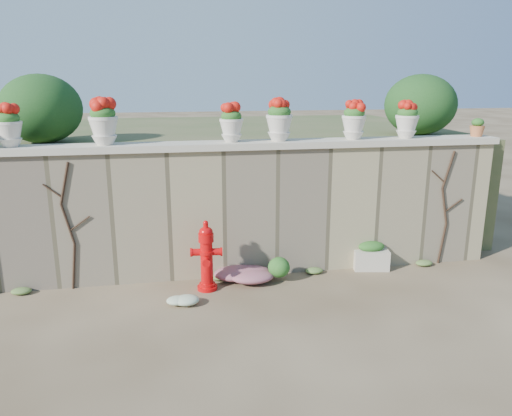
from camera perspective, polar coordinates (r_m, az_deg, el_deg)
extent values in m
plane|color=#4A3925|center=(6.55, 1.92, -13.00)|extent=(80.00, 80.00, 0.00)
cube|color=gray|center=(7.84, -0.78, -0.40)|extent=(8.00, 0.40, 2.00)
cube|color=beige|center=(7.63, -0.81, 7.23)|extent=(8.10, 0.52, 0.10)
cube|color=#384C23|center=(10.93, -3.56, 3.94)|extent=(9.00, 6.00, 2.00)
ellipsoid|color=#143814|center=(8.89, -23.36, 10.37)|extent=(1.30, 1.30, 1.10)
ellipsoid|color=#143814|center=(9.84, 18.26, 11.14)|extent=(1.30, 1.30, 1.10)
cylinder|color=black|center=(7.86, -20.10, -6.28)|extent=(0.12, 0.04, 0.70)
cylinder|color=black|center=(7.66, -20.71, -1.73)|extent=(0.17, 0.04, 0.61)
cylinder|color=black|center=(7.52, -21.05, 2.66)|extent=(0.18, 0.04, 0.61)
cylinder|color=black|center=(7.64, -19.50, -1.68)|extent=(0.30, 0.02, 0.22)
cylinder|color=black|center=(7.58, -22.28, 1.85)|extent=(0.25, 0.02, 0.21)
cylinder|color=black|center=(8.94, 20.49, -3.79)|extent=(0.12, 0.04, 0.70)
cylinder|color=black|center=(8.75, 20.73, 0.24)|extent=(0.17, 0.04, 0.61)
cylinder|color=black|center=(8.63, 21.15, 4.10)|extent=(0.18, 0.04, 0.61)
cylinder|color=black|center=(8.83, 21.65, 0.29)|extent=(0.30, 0.02, 0.22)
cylinder|color=black|center=(8.56, 20.08, 3.43)|extent=(0.25, 0.02, 0.21)
cylinder|color=#C60709|center=(7.52, -5.58, -9.02)|extent=(0.30, 0.30, 0.05)
cylinder|color=#C60709|center=(7.37, -5.66, -6.19)|extent=(0.18, 0.18, 0.66)
cylinder|color=#C60709|center=(7.31, -5.69, -5.03)|extent=(0.22, 0.22, 0.04)
cylinder|color=#C60709|center=(7.24, -5.73, -3.37)|extent=(0.22, 0.22, 0.13)
ellipsoid|color=#C60709|center=(7.21, -5.75, -2.57)|extent=(0.20, 0.20, 0.15)
cylinder|color=#C60709|center=(7.18, -5.77, -1.92)|extent=(0.07, 0.07, 0.11)
cylinder|color=#C60709|center=(7.32, -6.85, -5.05)|extent=(0.16, 0.12, 0.11)
cylinder|color=#C60709|center=(7.31, -4.52, -5.01)|extent=(0.16, 0.12, 0.11)
cylinder|color=#C60709|center=(7.24, -5.68, -6.13)|extent=(0.11, 0.12, 0.10)
cube|color=beige|center=(8.41, 12.97, -5.71)|extent=(0.61, 0.42, 0.33)
ellipsoid|color=#1E5119|center=(8.34, 13.06, -4.30)|extent=(0.47, 0.33, 0.17)
ellipsoid|color=#1E5119|center=(7.66, 2.99, -6.63)|extent=(0.55, 0.49, 0.52)
ellipsoid|color=#C7277E|center=(7.66, -1.85, -7.63)|extent=(1.00, 0.67, 0.27)
ellipsoid|color=white|center=(7.06, -8.34, -10.24)|extent=(0.46, 0.37, 0.17)
ellipsoid|color=#1E5119|center=(7.78, -26.52, 9.14)|extent=(0.32, 0.32, 0.19)
ellipsoid|color=red|center=(7.78, -26.59, 9.72)|extent=(0.28, 0.28, 0.20)
ellipsoid|color=#1E5119|center=(7.53, -17.12, 10.31)|extent=(0.36, 0.36, 0.22)
ellipsoid|color=red|center=(7.52, -17.17, 10.99)|extent=(0.31, 0.31, 0.22)
ellipsoid|color=#1E5119|center=(7.55, -2.84, 10.45)|extent=(0.31, 0.31, 0.18)
ellipsoid|color=red|center=(7.54, -2.85, 11.03)|extent=(0.27, 0.27, 0.19)
ellipsoid|color=#1E5119|center=(7.67, 2.68, 10.92)|extent=(0.35, 0.35, 0.21)
ellipsoid|color=red|center=(7.67, 2.69, 11.57)|extent=(0.31, 0.31, 0.22)
ellipsoid|color=#1E5119|center=(8.02, 11.17, 10.63)|extent=(0.33, 0.33, 0.20)
ellipsoid|color=red|center=(8.02, 11.20, 11.21)|extent=(0.29, 0.29, 0.20)
ellipsoid|color=#1E5119|center=(8.39, 16.93, 10.38)|extent=(0.32, 0.32, 0.19)
ellipsoid|color=red|center=(8.38, 16.98, 10.92)|extent=(0.28, 0.28, 0.20)
ellipsoid|color=#1E5119|center=(9.03, 24.01, 8.86)|extent=(0.20, 0.20, 0.14)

